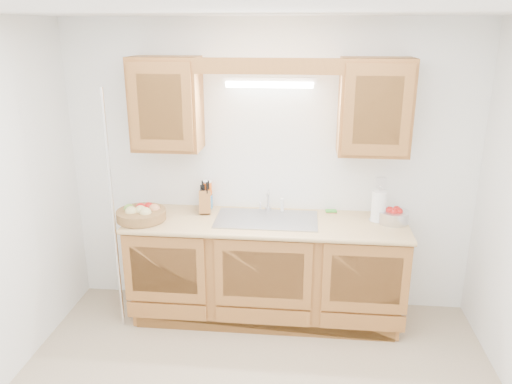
# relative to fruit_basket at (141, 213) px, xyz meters

# --- Properties ---
(room) EXTENTS (3.52, 3.50, 2.50)m
(room) POSITION_rel_fruit_basket_xyz_m (1.03, -1.10, 0.29)
(room) COLOR tan
(room) RESTS_ON ground
(base_cabinets) EXTENTS (2.20, 0.60, 0.86)m
(base_cabinets) POSITION_rel_fruit_basket_xyz_m (1.03, 0.10, -0.52)
(base_cabinets) COLOR #A0642F
(base_cabinets) RESTS_ON ground
(countertop) EXTENTS (2.30, 0.63, 0.04)m
(countertop) POSITION_rel_fruit_basket_xyz_m (1.03, 0.08, -0.08)
(countertop) COLOR tan
(countertop) RESTS_ON base_cabinets
(upper_cabinet_left) EXTENTS (0.55, 0.33, 0.75)m
(upper_cabinet_left) POSITION_rel_fruit_basket_xyz_m (0.20, 0.23, 0.87)
(upper_cabinet_left) COLOR #A0642F
(upper_cabinet_left) RESTS_ON room
(upper_cabinet_right) EXTENTS (0.55, 0.33, 0.75)m
(upper_cabinet_right) POSITION_rel_fruit_basket_xyz_m (1.86, 0.23, 0.87)
(upper_cabinet_right) COLOR #A0642F
(upper_cabinet_right) RESTS_ON room
(valance) EXTENTS (2.20, 0.05, 0.12)m
(valance) POSITION_rel_fruit_basket_xyz_m (1.03, 0.09, 1.18)
(valance) COLOR #A0642F
(valance) RESTS_ON room
(fluorescent_fixture) EXTENTS (0.76, 0.08, 0.08)m
(fluorescent_fixture) POSITION_rel_fruit_basket_xyz_m (1.03, 0.31, 1.04)
(fluorescent_fixture) COLOR white
(fluorescent_fixture) RESTS_ON room
(sink) EXTENTS (0.84, 0.46, 0.36)m
(sink) POSITION_rel_fruit_basket_xyz_m (1.03, 0.10, -0.13)
(sink) COLOR #9E9EA3
(sink) RESTS_ON countertop
(wire_shelf_pole) EXTENTS (0.03, 0.03, 2.00)m
(wire_shelf_pole) POSITION_rel_fruit_basket_xyz_m (-0.17, -0.17, 0.04)
(wire_shelf_pole) COLOR silver
(wire_shelf_pole) RESTS_ON ground
(outlet_plate) EXTENTS (0.08, 0.01, 0.12)m
(outlet_plate) POSITION_rel_fruit_basket_xyz_m (1.98, 0.39, 0.19)
(outlet_plate) COLOR white
(outlet_plate) RESTS_ON room
(fruit_basket) EXTENTS (0.46, 0.46, 0.13)m
(fruit_basket) POSITION_rel_fruit_basket_xyz_m (0.00, 0.00, 0.00)
(fruit_basket) COLOR olive
(fruit_basket) RESTS_ON countertop
(knife_block) EXTENTS (0.12, 0.17, 0.29)m
(knife_block) POSITION_rel_fruit_basket_xyz_m (0.49, 0.23, 0.05)
(knife_block) COLOR #A0642F
(knife_block) RESTS_ON countertop
(orange_canister) EXTENTS (0.10, 0.10, 0.25)m
(orange_canister) POSITION_rel_fruit_basket_xyz_m (0.49, 0.34, 0.07)
(orange_canister) COLOR #F0590D
(orange_canister) RESTS_ON countertop
(soap_bottle) EXTENTS (0.09, 0.09, 0.18)m
(soap_bottle) POSITION_rel_fruit_basket_xyz_m (0.49, 0.32, 0.04)
(soap_bottle) COLOR #297FD0
(soap_bottle) RESTS_ON countertop
(sponge) EXTENTS (0.10, 0.06, 0.02)m
(sponge) POSITION_rel_fruit_basket_xyz_m (1.57, 0.34, -0.05)
(sponge) COLOR #CC333F
(sponge) RESTS_ON countertop
(paper_towel) EXTENTS (0.15, 0.15, 0.31)m
(paper_towel) POSITION_rel_fruit_basket_xyz_m (1.94, 0.17, 0.07)
(paper_towel) COLOR silver
(paper_towel) RESTS_ON countertop
(apple_bowl) EXTENTS (0.28, 0.28, 0.13)m
(apple_bowl) POSITION_rel_fruit_basket_xyz_m (2.06, 0.15, 0.00)
(apple_bowl) COLOR silver
(apple_bowl) RESTS_ON countertop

